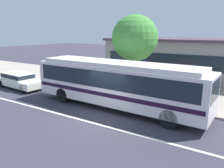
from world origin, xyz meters
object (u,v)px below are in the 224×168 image
(bus_stop_sign, at_px, (185,83))
(transit_bus, at_px, (116,82))
(pedestrian_waiting_near_sign, at_px, (150,83))
(sedan_behind_bus, at_px, (19,80))
(pedestrian_walking_along_curb, at_px, (133,85))
(street_tree_near_stop, at_px, (135,38))
(pedestrian_standing_by_tree, at_px, (129,81))

(bus_stop_sign, bearing_deg, transit_bus, -152.94)
(transit_bus, relative_size, pedestrian_waiting_near_sign, 6.63)
(sedan_behind_bus, relative_size, pedestrian_walking_along_curb, 3.00)
(sedan_behind_bus, xyz_separation_m, street_tree_near_stop, (9.01, 3.76, 3.50))
(sedan_behind_bus, height_order, bus_stop_sign, bus_stop_sign)
(transit_bus, xyz_separation_m, sedan_behind_bus, (-9.65, -0.06, -0.98))
(bus_stop_sign, bearing_deg, pedestrian_walking_along_curb, 176.96)
(transit_bus, relative_size, pedestrian_walking_along_curb, 7.01)
(bus_stop_sign, bearing_deg, sedan_behind_bus, -171.71)
(pedestrian_walking_along_curb, bearing_deg, pedestrian_standing_by_tree, 130.71)
(bus_stop_sign, distance_m, street_tree_near_stop, 5.33)
(transit_bus, relative_size, pedestrian_standing_by_tree, 6.94)
(sedan_behind_bus, distance_m, pedestrian_standing_by_tree, 9.46)
(sedan_behind_bus, relative_size, street_tree_near_stop, 0.84)
(transit_bus, xyz_separation_m, bus_stop_sign, (3.70, 1.89, 0.02))
(transit_bus, distance_m, bus_stop_sign, 4.16)
(pedestrian_walking_along_curb, relative_size, pedestrian_standing_by_tree, 0.99)
(sedan_behind_bus, xyz_separation_m, bus_stop_sign, (13.35, 1.95, 1.00))
(pedestrian_waiting_near_sign, xyz_separation_m, street_tree_near_stop, (-1.56, 0.45, 3.09))
(pedestrian_waiting_near_sign, height_order, bus_stop_sign, bus_stop_sign)
(bus_stop_sign, xyz_separation_m, street_tree_near_stop, (-4.35, 1.81, 2.50))
(transit_bus, distance_m, pedestrian_standing_by_tree, 3.18)
(street_tree_near_stop, bearing_deg, transit_bus, -80.12)
(street_tree_near_stop, bearing_deg, sedan_behind_bus, -157.35)
(transit_bus, distance_m, street_tree_near_stop, 4.53)
(street_tree_near_stop, bearing_deg, pedestrian_standing_by_tree, -96.64)
(pedestrian_standing_by_tree, bearing_deg, pedestrian_walking_along_curb, -49.29)
(transit_bus, xyz_separation_m, street_tree_near_stop, (-0.64, 3.70, 2.52))
(pedestrian_waiting_near_sign, distance_m, pedestrian_standing_by_tree, 1.66)
(pedestrian_standing_by_tree, distance_m, bus_stop_sign, 4.61)
(pedestrian_standing_by_tree, bearing_deg, pedestrian_waiting_near_sign, 7.73)
(pedestrian_waiting_near_sign, distance_m, street_tree_near_stop, 3.50)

